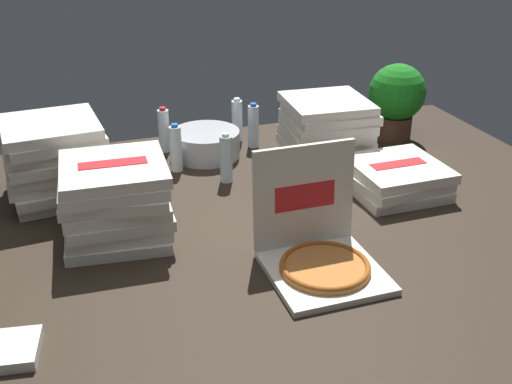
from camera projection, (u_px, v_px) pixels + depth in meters
The scene contains 14 objects.
ground_plane at pixel (253, 238), 2.43m from camera, with size 3.20×2.40×0.02m, color #2D2319.
open_pizza_box at pixel (319, 247), 2.19m from camera, with size 0.39×0.42×0.41m.
pizza_stack_right_near at pixel (326, 130), 3.07m from camera, with size 0.44×0.44×0.31m.
pizza_stack_right_mid at pixel (116, 200), 2.37m from camera, with size 0.44×0.44×0.31m.
pizza_stack_center_far at pixel (395, 178), 2.76m from camera, with size 0.43×0.42×0.13m.
pizza_stack_left_far at pixel (54, 160), 2.67m from camera, with size 0.44×0.45×0.35m.
ice_bucket at pixel (206, 144), 3.13m from camera, with size 0.34×0.34×0.13m, color #B7BABF.
water_bottle_0 at pixel (164, 130), 3.17m from camera, with size 0.06×0.06×0.24m.
water_bottle_1 at pixel (226, 159), 2.84m from camera, with size 0.06×0.06×0.24m.
water_bottle_2 at pixel (237, 121), 3.31m from camera, with size 0.06×0.06×0.24m.
water_bottle_3 at pixel (253, 126), 3.23m from camera, with size 0.06×0.06×0.24m.
water_bottle_4 at pixel (176, 148), 2.95m from camera, with size 0.06×0.06×0.24m.
potted_plant at pixel (397, 97), 3.29m from camera, with size 0.30×0.30×0.41m.
napkin_pile at pixel (9, 350), 1.80m from camera, with size 0.17×0.17×0.04m, color white.
Camera 1 is at (-0.67, -1.99, 1.22)m, focal length 43.35 mm.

